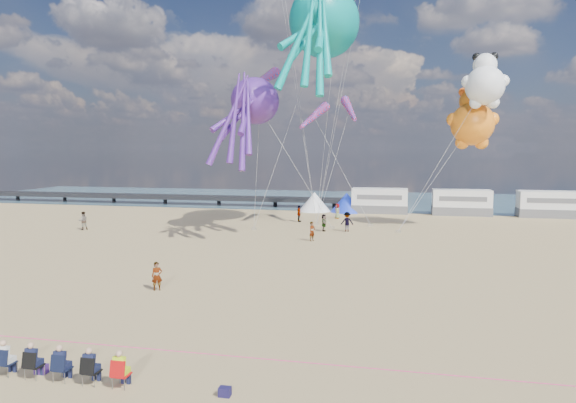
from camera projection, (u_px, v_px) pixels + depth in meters
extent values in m
plane|color=tan|center=(225.00, 312.00, 24.76)|extent=(120.00, 120.00, 0.00)
plane|color=#3D6375|center=(343.00, 200.00, 78.26)|extent=(120.00, 120.00, 0.00)
cube|color=black|center=(139.00, 196.00, 73.24)|extent=(60.00, 3.00, 0.50)
cube|color=silver|center=(380.00, 201.00, 62.27)|extent=(6.60, 2.50, 3.00)
cube|color=silver|center=(461.00, 202.00, 60.31)|extent=(6.60, 2.50, 3.00)
cube|color=silver|center=(549.00, 204.00, 58.35)|extent=(6.60, 2.50, 3.00)
cone|color=white|center=(314.00, 202.00, 63.96)|extent=(4.00, 4.00, 2.40)
cone|color=#1933CC|center=(347.00, 202.00, 63.13)|extent=(4.00, 4.00, 2.40)
cube|color=#3E1D6D|center=(41.00, 369.00, 18.02)|extent=(0.40, 0.30, 0.32)
cube|color=#18143E|center=(225.00, 392.00, 16.36)|extent=(0.38, 0.28, 0.30)
cylinder|color=#F2338C|center=(183.00, 352.00, 19.89)|extent=(34.00, 0.03, 0.03)
imported|color=tan|center=(157.00, 276.00, 28.48)|extent=(0.70, 0.62, 1.60)
imported|color=#7F6659|center=(337.00, 211.00, 57.45)|extent=(0.71, 0.71, 1.66)
imported|color=#7F6659|center=(83.00, 221.00, 49.46)|extent=(1.03, 0.99, 1.78)
imported|color=#7F6659|center=(347.00, 222.00, 48.43)|extent=(1.02, 0.86, 1.86)
imported|color=#7F6659|center=(299.00, 214.00, 54.85)|extent=(1.08, 1.30, 1.75)
imported|color=#7F6659|center=(324.00, 223.00, 48.72)|extent=(0.48, 0.98, 1.62)
imported|color=#7F6659|center=(312.00, 231.00, 43.56)|extent=(1.22, 1.56, 1.66)
cube|color=gray|center=(254.00, 229.00, 49.42)|extent=(0.50, 0.35, 0.22)
cube|color=gray|center=(332.00, 228.00, 50.08)|extent=(0.50, 0.35, 0.22)
cube|color=gray|center=(398.00, 232.00, 47.82)|extent=(0.50, 0.35, 0.22)
cube|color=gray|center=(370.00, 225.00, 51.77)|extent=(0.50, 0.35, 0.22)
cube|color=gray|center=(317.00, 224.00, 52.52)|extent=(0.50, 0.35, 0.22)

